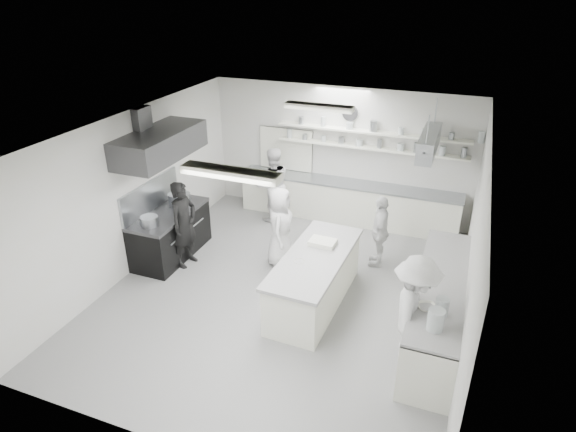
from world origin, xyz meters
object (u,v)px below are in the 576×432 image
(back_counter, at_px, (347,202))
(right_counter, at_px, (438,308))
(stove, at_px, (171,235))
(cook_stove, at_px, (184,224))
(prep_island, at_px, (314,281))
(cook_back, at_px, (272,185))

(back_counter, distance_m, right_counter, 4.13)
(stove, relative_size, cook_stove, 1.04)
(stove, distance_m, cook_stove, 0.65)
(stove, height_order, cook_stove, cook_stove)
(back_counter, bearing_deg, stove, -136.01)
(back_counter, distance_m, cook_stove, 3.87)
(stove, height_order, right_counter, right_counter)
(right_counter, xyz_separation_m, prep_island, (-2.05, 0.09, -0.03))
(stove, xyz_separation_m, back_counter, (2.90, 2.80, 0.01))
(stove, height_order, cook_back, cook_back)
(prep_island, bearing_deg, cook_stove, 175.37)
(cook_stove, height_order, cook_back, cook_back)
(stove, xyz_separation_m, prep_island, (3.20, -0.51, -0.01))
(cook_stove, distance_m, cook_back, 2.54)
(prep_island, relative_size, cook_stove, 1.38)
(right_counter, relative_size, cook_stove, 1.91)
(prep_island, bearing_deg, cook_back, 127.09)
(prep_island, height_order, cook_stove, cook_stove)
(cook_stove, bearing_deg, back_counter, -30.91)
(back_counter, relative_size, prep_island, 2.09)
(stove, height_order, prep_island, stove)
(right_counter, bearing_deg, prep_island, 177.48)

